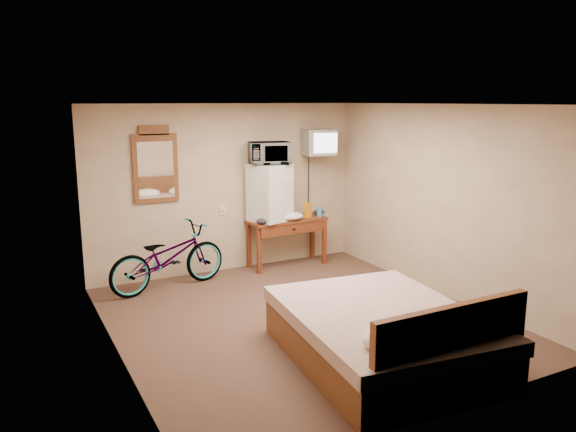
% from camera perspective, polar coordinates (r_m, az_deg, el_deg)
% --- Properties ---
extents(room, '(4.60, 4.64, 2.50)m').
position_cam_1_polar(room, '(6.40, 1.39, 0.01)').
color(room, '#493024').
rests_on(room, ground).
extents(desk, '(1.25, 0.52, 0.75)m').
position_cam_1_polar(desk, '(8.66, 0.01, -1.17)').
color(desk, brown).
rests_on(desk, floor).
extents(mini_fridge, '(0.66, 0.65, 0.86)m').
position_cam_1_polar(mini_fridge, '(8.46, -1.87, 2.40)').
color(mini_fridge, white).
rests_on(mini_fridge, desk).
extents(microwave, '(0.67, 0.53, 0.33)m').
position_cam_1_polar(microwave, '(8.39, -1.90, 6.41)').
color(microwave, white).
rests_on(microwave, mini_fridge).
extents(snack_bag, '(0.13, 0.10, 0.22)m').
position_cam_1_polar(snack_bag, '(8.75, 2.01, 0.60)').
color(snack_bag, orange).
rests_on(snack_bag, desk).
extents(blue_cup, '(0.09, 0.09, 0.15)m').
position_cam_1_polar(blue_cup, '(8.85, 3.22, 0.47)').
color(blue_cup, '#3881BF').
rests_on(blue_cup, desk).
extents(cloth_cream, '(0.39, 0.30, 0.12)m').
position_cam_1_polar(cloth_cream, '(8.55, 0.35, -0.02)').
color(cloth_cream, white).
rests_on(cloth_cream, desk).
extents(cloth_dark_a, '(0.24, 0.18, 0.09)m').
position_cam_1_polar(cloth_dark_a, '(8.29, -2.47, -0.50)').
color(cloth_dark_a, black).
rests_on(cloth_dark_a, desk).
extents(cloth_dark_b, '(0.19, 0.16, 0.09)m').
position_cam_1_polar(cloth_dark_b, '(8.96, 3.16, 0.40)').
color(cloth_dark_b, black).
rests_on(cloth_dark_b, desk).
extents(crt_television, '(0.52, 0.60, 0.40)m').
position_cam_1_polar(crt_television, '(8.75, 3.17, 7.49)').
color(crt_television, black).
rests_on(crt_television, room).
extents(wall_mirror, '(0.63, 0.04, 1.07)m').
position_cam_1_polar(wall_mirror, '(8.04, -13.32, 5.01)').
color(wall_mirror, brown).
rests_on(wall_mirror, room).
extents(bicycle, '(1.79, 0.93, 0.89)m').
position_cam_1_polar(bicycle, '(7.83, -12.09, -4.11)').
color(bicycle, black).
rests_on(bicycle, floor).
extents(bed, '(1.92, 2.40, 0.90)m').
position_cam_1_polar(bed, '(5.69, 9.83, -11.83)').
color(bed, brown).
rests_on(bed, floor).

